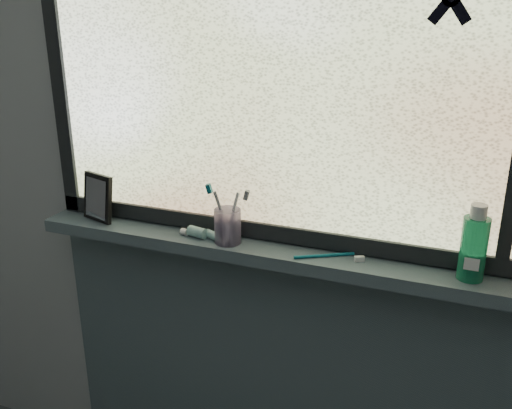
% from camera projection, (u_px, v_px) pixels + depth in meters
% --- Properties ---
extents(wall_back, '(3.00, 0.01, 2.50)m').
position_uv_depth(wall_back, '(290.00, 167.00, 1.67)').
color(wall_back, '#9EA3A8').
rests_on(wall_back, ground).
extents(windowsill, '(1.62, 0.14, 0.04)m').
position_uv_depth(windowsill, '(281.00, 255.00, 1.69)').
color(windowsill, '#45545C').
rests_on(windowsill, wall_back).
extents(sill_apron, '(1.62, 0.02, 0.98)m').
position_uv_depth(sill_apron, '(284.00, 385.00, 1.92)').
color(sill_apron, '#45545C').
rests_on(sill_apron, floor).
extents(window_pane, '(1.50, 0.01, 1.00)m').
position_uv_depth(window_pane, '(290.00, 71.00, 1.55)').
color(window_pane, silver).
rests_on(window_pane, wall_back).
extents(frame_bottom, '(1.60, 0.03, 0.05)m').
position_uv_depth(frame_bottom, '(286.00, 233.00, 1.72)').
color(frame_bottom, black).
rests_on(frame_bottom, windowsill).
extents(frame_left, '(0.05, 0.03, 1.10)m').
position_uv_depth(frame_left, '(58.00, 60.00, 1.81)').
color(frame_left, black).
rests_on(frame_left, wall_back).
extents(vanity_mirror, '(0.14, 0.10, 0.16)m').
position_uv_depth(vanity_mirror, '(98.00, 197.00, 1.88)').
color(vanity_mirror, black).
rests_on(vanity_mirror, windowsill).
extents(toothpaste_tube, '(0.19, 0.09, 0.03)m').
position_uv_depth(toothpaste_tube, '(203.00, 233.00, 1.75)').
color(toothpaste_tube, silver).
rests_on(toothpaste_tube, windowsill).
extents(toothbrush_cup, '(0.09, 0.09, 0.11)m').
position_uv_depth(toothbrush_cup, '(228.00, 226.00, 1.71)').
color(toothbrush_cup, '#A08CBA').
rests_on(toothbrush_cup, windowsill).
extents(toothbrush_lying, '(0.20, 0.13, 0.01)m').
position_uv_depth(toothbrush_lying, '(324.00, 255.00, 1.63)').
color(toothbrush_lying, '#0C6273').
rests_on(toothbrush_lying, windowsill).
extents(mouthwash_bottle, '(0.08, 0.08, 0.17)m').
position_uv_depth(mouthwash_bottle, '(474.00, 242.00, 1.47)').
color(mouthwash_bottle, '#1FA168').
rests_on(mouthwash_bottle, windowsill).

